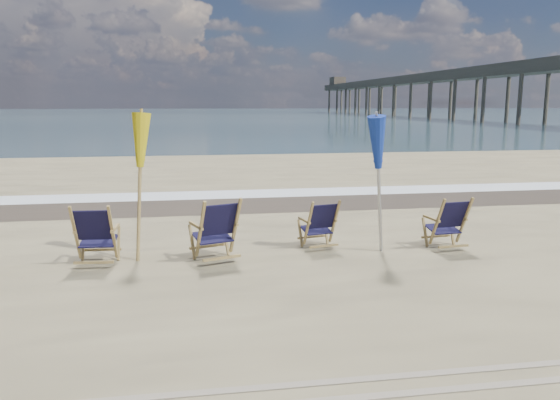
% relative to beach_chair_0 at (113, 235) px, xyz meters
% --- Properties ---
extents(ocean, '(400.00, 400.00, 0.00)m').
position_rel_beach_chair_0_xyz_m(ocean, '(2.67, 126.17, -0.50)').
color(ocean, '#38525D').
rests_on(ocean, ground).
extents(surf_foam, '(200.00, 1.40, 0.01)m').
position_rel_beach_chair_0_xyz_m(surf_foam, '(2.67, 6.47, -0.49)').
color(surf_foam, silver).
rests_on(surf_foam, ground).
extents(wet_sand_strip, '(200.00, 2.60, 0.00)m').
position_rel_beach_chair_0_xyz_m(wet_sand_strip, '(2.67, 4.97, -0.50)').
color(wet_sand_strip, '#42362A').
rests_on(wet_sand_strip, ground).
extents(beach_chair_0, '(0.69, 0.76, 1.00)m').
position_rel_beach_chair_0_xyz_m(beach_chair_0, '(0.00, 0.00, 0.00)').
color(beach_chair_0, black).
rests_on(beach_chair_0, ground).
extents(beach_chair_1, '(0.88, 0.93, 1.05)m').
position_rel_beach_chair_0_xyz_m(beach_chair_1, '(1.89, 0.02, 0.03)').
color(beach_chair_1, black).
rests_on(beach_chair_1, ground).
extents(beach_chair_2, '(0.68, 0.74, 0.89)m').
position_rel_beach_chair_0_xyz_m(beach_chair_2, '(3.64, 0.47, -0.06)').
color(beach_chair_2, black).
rests_on(beach_chair_2, ground).
extents(beach_chair_3, '(0.67, 0.74, 0.94)m').
position_rel_beach_chair_0_xyz_m(beach_chair_3, '(5.83, 0.06, -0.03)').
color(beach_chair_3, black).
rests_on(beach_chair_3, ground).
extents(umbrella_yellow, '(0.30, 0.30, 2.33)m').
position_rel_beach_chair_0_xyz_m(umbrella_yellow, '(0.40, 0.35, 1.30)').
color(umbrella_yellow, '#A6874A').
rests_on(umbrella_yellow, ground).
extents(umbrella_blue, '(0.30, 0.30, 2.31)m').
position_rel_beach_chair_0_xyz_m(umbrella_blue, '(4.27, 0.02, 1.28)').
color(umbrella_blue, '#A5A5AD').
rests_on(umbrella_blue, ground).
extents(fishing_pier, '(4.40, 140.00, 9.30)m').
position_rel_beach_chair_0_xyz_m(fishing_pier, '(40.67, 72.17, 4.15)').
color(fishing_pier, brown).
rests_on(fishing_pier, ground).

